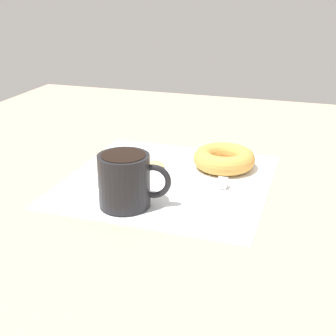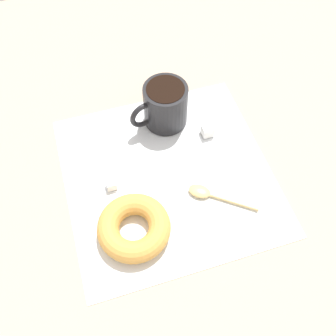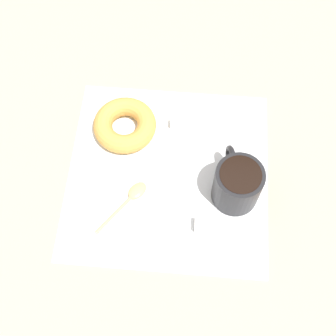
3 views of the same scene
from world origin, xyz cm
name	(u,v)px [view 3 (image 3 of 3)]	position (x,y,z in cm)	size (l,w,h in cm)	color
ground_plane	(151,181)	(0.00, 0.00, -1.00)	(120.00, 120.00, 2.00)	tan
napkin	(168,174)	(-2.86, -1.03, 0.15)	(33.57, 33.57, 0.30)	white
coffee_cup	(237,183)	(-14.04, 1.94, 4.44)	(7.68, 10.70, 8.01)	black
donut	(125,125)	(5.26, -8.96, 1.96)	(11.01, 11.01, 3.32)	gold
spoon	(132,197)	(2.79, 3.85, 0.71)	(8.12, 10.03, 0.90)	#D8B772
sugar_cube	(201,225)	(-8.72, 8.17, 1.27)	(1.94, 1.94, 1.94)	white
sugar_cube_extra	(175,123)	(-3.41, -10.45, 1.07)	(1.55, 1.55, 1.55)	white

